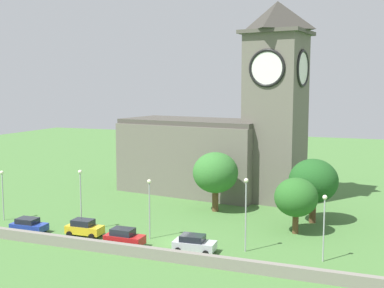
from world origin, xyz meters
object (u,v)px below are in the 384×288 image
(streetlamp_east_end, at_px, (324,217))
(tree_riverside_west, at_px, (313,181))
(car_red, at_px, (124,237))
(tree_by_tower, at_px, (215,173))
(church, at_px, (223,137))
(car_blue, at_px, (29,225))
(streetlamp_west_mid, at_px, (81,190))
(streetlamp_east_mid, at_px, (246,203))
(streetlamp_west_end, at_px, (2,187))
(car_yellow, at_px, (84,228))
(car_silver, at_px, (194,243))
(tree_riverside_east, at_px, (296,197))
(streetlamp_central, at_px, (149,199))

(streetlamp_east_end, relative_size, tree_riverside_west, 0.82)
(car_red, height_order, tree_by_tower, tree_by_tower)
(streetlamp_east_end, distance_m, tree_riverside_west, 13.51)
(church, xyz_separation_m, car_blue, (-14.40, -26.71, -7.96))
(church, bearing_deg, car_red, -94.12)
(streetlamp_west_mid, bearing_deg, tree_by_tower, 50.42)
(streetlamp_east_mid, bearing_deg, car_blue, -173.96)
(car_blue, bearing_deg, streetlamp_east_end, 4.48)
(streetlamp_east_mid, bearing_deg, church, 112.73)
(car_red, height_order, tree_riverside_west, tree_riverside_west)
(streetlamp_west_end, bearing_deg, streetlamp_east_end, -0.79)
(church, relative_size, car_blue, 7.13)
(car_blue, xyz_separation_m, car_yellow, (6.63, 1.10, 0.10))
(streetlamp_west_end, distance_m, tree_riverside_west, 37.82)
(car_yellow, distance_m, tree_by_tower, 18.96)
(church, bearing_deg, streetlamp_west_end, -131.15)
(car_blue, relative_size, streetlamp_east_end, 0.65)
(car_blue, bearing_deg, car_silver, 1.76)
(streetlamp_west_mid, bearing_deg, tree_riverside_east, 18.69)
(church, relative_size, tree_riverside_west, 3.78)
(church, height_order, tree_by_tower, church)
(car_red, bearing_deg, streetlamp_east_mid, 14.05)
(streetlamp_west_mid, height_order, tree_by_tower, tree_by_tower)
(streetlamp_central, distance_m, tree_by_tower, 14.07)
(church, relative_size, streetlamp_west_mid, 4.18)
(tree_riverside_east, bearing_deg, tree_by_tower, 152.03)
(streetlamp_west_mid, distance_m, streetlamp_east_end, 26.92)
(car_red, height_order, tree_riverside_east, tree_riverside_east)
(church, distance_m, tree_riverside_east, 21.73)
(tree_riverside_west, xyz_separation_m, tree_by_tower, (-12.70, 0.93, 0.04))
(car_silver, relative_size, streetlamp_west_mid, 0.61)
(streetlamp_central, xyz_separation_m, streetlamp_east_mid, (10.76, -0.31, 0.53))
(car_silver, relative_size, streetlamp_west_end, 0.69)
(streetlamp_east_end, bearing_deg, car_red, -171.49)
(streetlamp_west_mid, distance_m, streetlamp_east_mid, 19.35)
(car_blue, distance_m, car_yellow, 6.72)
(streetlamp_central, bearing_deg, car_red, -111.33)
(car_blue, xyz_separation_m, streetlamp_west_mid, (5.16, 2.76, 3.87))
(church, distance_m, car_yellow, 27.89)
(car_blue, xyz_separation_m, streetlamp_west_end, (-6.28, 3.04, 3.37))
(streetlamp_central, height_order, streetlamp_east_end, streetlamp_central)
(tree_by_tower, bearing_deg, streetlamp_central, -101.87)
(tree_riverside_west, bearing_deg, car_silver, -122.33)
(tree_riverside_west, height_order, tree_riverside_east, tree_riverside_west)
(car_silver, relative_size, tree_riverside_east, 0.68)
(streetlamp_west_end, distance_m, tree_riverside_east, 35.24)
(streetlamp_east_mid, xyz_separation_m, tree_by_tower, (-7.87, 14.06, 0.20))
(streetlamp_west_end, relative_size, tree_riverside_east, 0.98)
(car_red, distance_m, tree_riverside_east, 19.41)
(car_red, relative_size, tree_riverside_west, 0.53)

